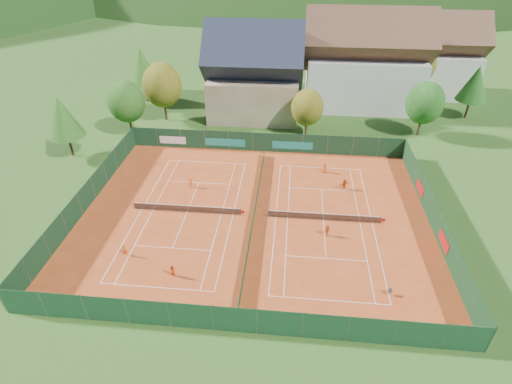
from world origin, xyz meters
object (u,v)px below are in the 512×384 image
object	(u,v)px
player_right_near	(327,230)
player_right_far_a	(325,168)
player_left_far	(191,182)
player_left_mid	(172,271)
hotel_block_b	(432,59)
ball_hopper	(390,291)
chalet	(254,77)
hotel_block_a	(364,66)
player_right_far_b	(344,184)
player_left_near	(125,250)

from	to	relation	value
player_right_near	player_right_far_a	size ratio (longest dim) A/B	0.98
player_left_far	player_left_mid	bearing A→B (deg)	126.52
hotel_block_b	ball_hopper	distance (m)	57.44
chalet	ball_hopper	bearing A→B (deg)	-67.93
hotel_block_b	ball_hopper	size ratio (longest dim) A/B	21.60
hotel_block_a	ball_hopper	distance (m)	47.25
player_left_mid	player_right_far_a	world-z (taller)	player_right_far_a
player_left_mid	player_right_far_a	bearing A→B (deg)	92.62
hotel_block_b	player_left_far	world-z (taller)	hotel_block_b
player_right_far_a	hotel_block_a	bearing A→B (deg)	-101.84
player_right_far_a	player_right_far_b	distance (m)	4.60
player_left_mid	ball_hopper	bearing A→B (deg)	37.90
hotel_block_a	player_right_far_b	xyz separation A→B (m)	(-5.17, -29.31, -6.64)
chalet	player_left_far	distance (m)	26.01
chalet	player_right_far_b	xyz separation A→B (m)	(13.83, -23.31, -5.88)
player_left_far	player_right_near	world-z (taller)	player_right_near
player_left_near	player_left_far	xyz separation A→B (m)	(3.72, 13.25, -0.02)
player_left_near	player_right_near	bearing A→B (deg)	-4.29
player_left_near	player_right_far_b	xyz separation A→B (m)	(23.30, 14.60, 0.03)
chalet	player_left_mid	distance (m)	40.99
hotel_block_a	player_left_mid	size ratio (longest dim) A/B	15.02
ball_hopper	player_left_near	size ratio (longest dim) A/B	0.56
hotel_block_a	ball_hopper	bearing A→B (deg)	-93.07
player_left_far	player_right_near	size ratio (longest dim) A/B	0.95
ball_hopper	player_left_mid	xyz separation A→B (m)	(-20.34, 0.31, 0.16)
player_left_mid	player_right_far_b	size ratio (longest dim) A/B	0.97
chalet	player_right_far_b	bearing A→B (deg)	-59.32
ball_hopper	player_left_far	bearing A→B (deg)	144.23
hotel_block_a	player_right_far_a	xyz separation A→B (m)	(-7.46, -25.32, -6.63)
hotel_block_b	player_right_near	world-z (taller)	hotel_block_b
player_left_mid	player_right_far_b	distance (m)	24.57
ball_hopper	player_left_far	distance (m)	27.42
hotel_block_b	player_right_far_b	xyz separation A→B (m)	(-19.17, -37.31, -5.88)
player_left_near	player_right_far_a	size ratio (longest dim) A/B	0.95
chalet	player_left_near	size ratio (longest dim) A/B	11.38
player_right_near	hotel_block_a	bearing A→B (deg)	35.11
chalet	player_right_far_a	distance (m)	23.26
ball_hopper	player_left_near	world-z (taller)	player_left_near
player_left_near	chalet	bearing A→B (deg)	57.73
ball_hopper	chalet	bearing A→B (deg)	112.07
hotel_block_a	player_right_far_a	size ratio (longest dim) A/B	14.44
hotel_block_b	player_left_mid	distance (m)	65.95
ball_hopper	player_left_far	xyz separation A→B (m)	(-22.25, 16.03, 0.14)
player_right_near	hotel_block_b	bearing A→B (deg)	21.50
chalet	player_left_near	bearing A→B (deg)	-104.02
player_left_mid	player_left_far	size ratio (longest dim) A/B	1.04
hotel_block_a	player_left_far	world-z (taller)	hotel_block_a
player_right_far_b	ball_hopper	bearing A→B (deg)	73.27
player_right_far_b	player_left_near	bearing A→B (deg)	6.61
hotel_block_a	chalet	bearing A→B (deg)	-162.47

